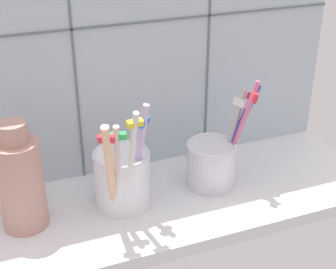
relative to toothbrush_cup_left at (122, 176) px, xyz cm
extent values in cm
cube|color=silver|center=(7.17, -0.86, -5.85)|extent=(64.00, 22.00, 2.00)
cube|color=#B2C1CC|center=(7.17, 11.14, 15.65)|extent=(64.00, 2.00, 45.00)
cube|color=slate|center=(-3.50, 10.04, 15.65)|extent=(0.30, 0.20, 45.00)
cube|color=slate|center=(17.83, 10.04, 15.65)|extent=(0.30, 0.20, 45.00)
cube|color=slate|center=(7.17, 10.04, 19.07)|extent=(64.00, 0.20, 0.30)
cylinder|color=white|center=(0.07, 0.36, -0.70)|extent=(8.08, 8.08, 8.30)
torus|color=silver|center=(0.07, 0.36, 3.46)|extent=(8.18, 8.18, 0.50)
cylinder|color=beige|center=(-1.47, -3.03, 2.90)|extent=(1.38, 3.48, 14.84)
cube|color=green|center=(-1.63, -3.98, 8.68)|extent=(2.71, 1.36, 0.99)
cylinder|color=silver|center=(0.29, -3.52, 4.04)|extent=(1.24, 5.82, 17.19)
cube|color=yellow|center=(0.44, -5.46, 10.86)|extent=(2.17, 1.22, 1.02)
cylinder|color=#EABA8E|center=(-2.65, -3.98, 3.50)|extent=(3.32, 6.09, 16.23)
cube|color=#E5333F|center=(-3.34, -5.67, 9.49)|extent=(2.32, 1.64, 1.16)
cylinder|color=#C7ADE2|center=(1.89, -1.95, 3.74)|extent=(3.23, 3.35, 16.53)
cube|color=blue|center=(2.51, -2.62, 9.37)|extent=(2.27, 2.22, 1.01)
cylinder|color=silver|center=(14.27, 0.36, -1.39)|extent=(7.53, 7.53, 6.91)
torus|color=silver|center=(14.27, 0.36, 2.07)|extent=(7.65, 7.65, 0.50)
cylinder|color=#BCB8B4|center=(17.53, 0.45, 2.80)|extent=(5.07, 2.06, 14.73)
cube|color=white|center=(18.92, 0.80, 8.12)|extent=(1.63, 2.30, 1.34)
cylinder|color=#3E43BE|center=(18.21, 0.16, 3.31)|extent=(6.91, 2.03, 15.86)
cube|color=#E5333F|center=(20.28, -0.17, 9.02)|extent=(1.41, 2.23, 1.12)
cylinder|color=#D86689|center=(18.02, -1.35, 3.90)|extent=(5.05, 2.79, 16.88)
cube|color=#E5333F|center=(19.51, -2.02, 10.27)|extent=(1.75, 2.36, 1.28)
cylinder|color=tan|center=(-13.86, 0.52, 1.57)|extent=(6.26, 6.26, 12.82)
cylinder|color=tan|center=(-13.86, 0.52, 9.35)|extent=(3.80, 3.80, 2.75)
camera|label=1|loc=(-16.33, -59.26, 38.36)|focal=53.97mm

